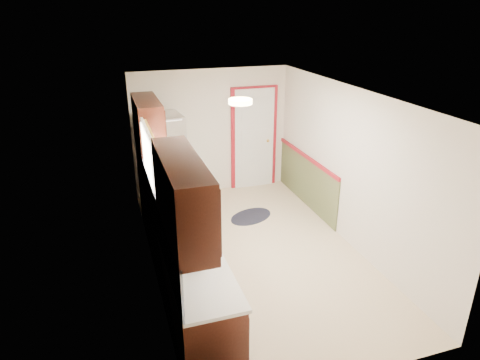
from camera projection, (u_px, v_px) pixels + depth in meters
room_shell at (256, 179)px, 6.00m from camera, size 3.20×5.20×2.52m
kitchen_run at (174, 226)px, 5.54m from camera, size 0.63×4.00×2.20m
back_wall_trim at (265, 147)px, 8.35m from camera, size 1.12×2.30×2.08m
ceiling_fixture at (240, 101)px, 5.30m from camera, size 0.30×0.30×0.06m
microwave at (188, 236)px, 4.73m from camera, size 0.29×0.49×0.33m
refrigerator at (163, 162)px, 7.64m from camera, size 0.79×0.76×1.72m
rug at (251, 216)px, 7.55m from camera, size 0.97×0.83×0.01m
cooktop at (164, 184)px, 6.48m from camera, size 0.52×0.62×0.02m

